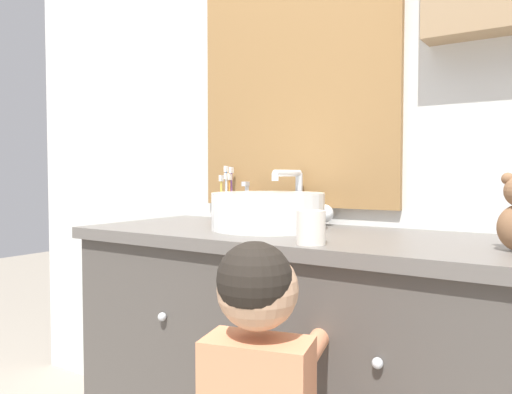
{
  "coord_description": "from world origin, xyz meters",
  "views": [
    {
      "loc": [
        0.66,
        -0.92,
        0.97
      ],
      "look_at": [
        -0.13,
        0.28,
        0.91
      ],
      "focal_mm": 35.0,
      "sensor_mm": 36.0,
      "label": 1
    }
  ],
  "objects_px": {
    "sink_basin": "(269,210)",
    "toothbrush_holder": "(227,207)",
    "drinking_cup": "(311,227)",
    "soap_dispenser": "(247,206)"
  },
  "relations": [
    {
      "from": "sink_basin",
      "to": "toothbrush_holder",
      "type": "distance_m",
      "value": 0.34
    },
    {
      "from": "drinking_cup",
      "to": "toothbrush_holder",
      "type": "bearing_deg",
      "value": 143.72
    },
    {
      "from": "toothbrush_holder",
      "to": "soap_dispenser",
      "type": "relative_size",
      "value": 1.4
    },
    {
      "from": "sink_basin",
      "to": "drinking_cup",
      "type": "relative_size",
      "value": 4.89
    },
    {
      "from": "toothbrush_holder",
      "to": "drinking_cup",
      "type": "relative_size",
      "value": 2.44
    },
    {
      "from": "drinking_cup",
      "to": "sink_basin",
      "type": "bearing_deg",
      "value": 138.9
    },
    {
      "from": "sink_basin",
      "to": "drinking_cup",
      "type": "height_order",
      "value": "sink_basin"
    },
    {
      "from": "toothbrush_holder",
      "to": "sink_basin",
      "type": "bearing_deg",
      "value": -31.51
    },
    {
      "from": "drinking_cup",
      "to": "soap_dispenser",
      "type": "bearing_deg",
      "value": 138.8
    },
    {
      "from": "soap_dispenser",
      "to": "sink_basin",
      "type": "bearing_deg",
      "value": -41.32
    }
  ]
}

